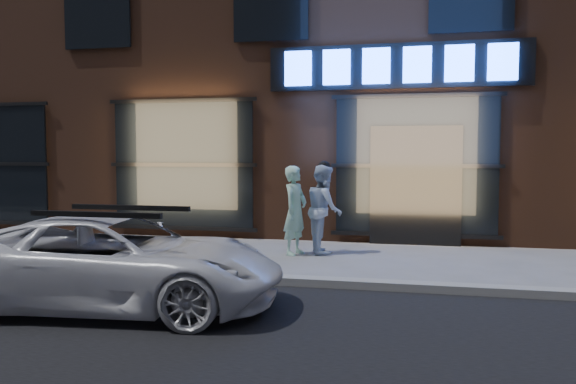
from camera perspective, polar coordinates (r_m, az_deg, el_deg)
name	(u,v)px	position (r m, az deg, el deg)	size (l,w,h in m)	color
ground	(416,291)	(7.85, 12.89, -9.80)	(90.00, 90.00, 0.00)	slate
curb	(416,287)	(7.84, 12.90, -9.38)	(60.00, 0.25, 0.12)	gray
storefront_building	(416,30)	(15.96, 12.90, 15.79)	(30.20, 8.28, 10.30)	#54301E
man_bowtie	(295,210)	(10.25, 0.74, -1.87)	(0.59, 0.39, 1.62)	#ADE3CD
man_cap	(324,209)	(10.44, 3.68, -1.72)	(0.80, 0.62, 1.65)	silver
white_suv	(115,262)	(7.08, -17.19, -6.76)	(1.86, 4.04, 1.12)	silver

